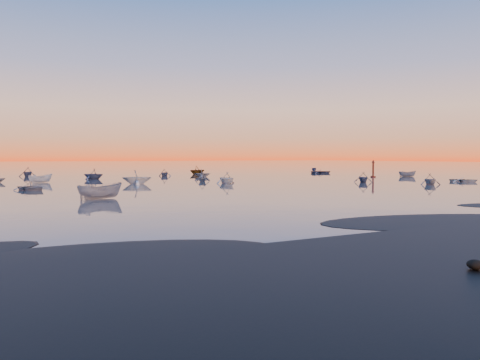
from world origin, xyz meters
TOP-DOWN VIEW (x-y plane):
  - ground at (0.00, 100.00)m, footprint 600.00×600.00m
  - mud_lobes at (0.00, -1.00)m, footprint 140.00×6.00m
  - moored_fleet at (0.00, 53.00)m, footprint 124.00×58.00m
  - boat_near_left at (-18.22, 39.18)m, footprint 4.47×3.56m
  - boat_near_center at (-13.39, 24.00)m, footprint 2.13×4.38m
  - boat_near_right at (8.49, 41.17)m, footprint 3.93×2.25m
  - channel_marker at (42.89, 46.59)m, footprint 0.98×0.98m

SIDE VIEW (x-z plane):
  - ground at x=0.00m, z-range 0.00..0.00m
  - moored_fleet at x=0.00m, z-range -0.60..0.60m
  - boat_near_left at x=-18.22m, z-range -0.52..0.52m
  - boat_near_center at x=-13.39m, z-range -0.74..0.74m
  - boat_near_right at x=8.49m, z-range -0.65..0.65m
  - mud_lobes at x=0.00m, z-range -0.03..0.05m
  - channel_marker at x=42.89m, z-range -0.37..3.11m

